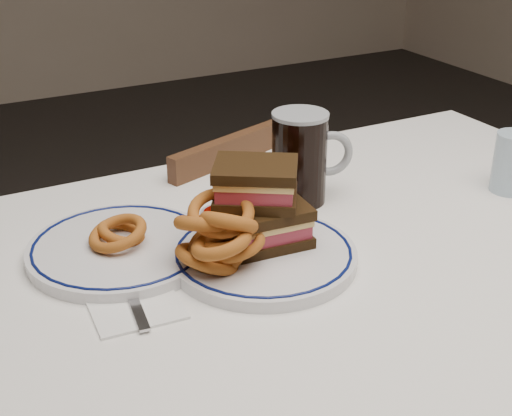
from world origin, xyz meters
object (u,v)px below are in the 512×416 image
main_plate (263,255)px  beer_mug (301,157)px  chair_far (210,272)px  reuben_sandwich (261,204)px  far_plate (120,248)px

main_plate → beer_mug: size_ratio=1.73×
chair_far → reuben_sandwich: bearing=-104.0°
beer_mug → reuben_sandwich: bearing=-138.8°
beer_mug → far_plate: 0.36m
chair_far → main_plate: size_ratio=2.84×
chair_far → reuben_sandwich: 0.62m
main_plate → chair_far: bearing=75.6°
main_plate → reuben_sandwich: reuben_sandwich is taller
main_plate → far_plate: 0.22m
main_plate → reuben_sandwich: bearing=69.2°
beer_mug → main_plate: bearing=-135.2°
reuben_sandwich → far_plate: reuben_sandwich is taller
beer_mug → far_plate: bearing=-173.5°
reuben_sandwich → far_plate: 0.23m
reuben_sandwich → main_plate: bearing=-110.8°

